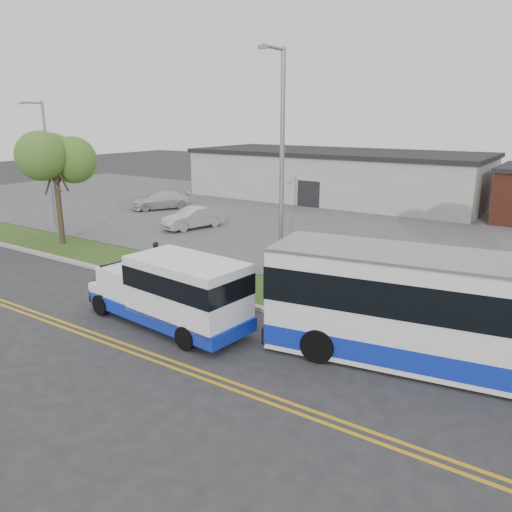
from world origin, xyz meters
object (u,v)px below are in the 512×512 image
Objects in this scene: streetlight_far at (47,161)px; transit_bus at (477,317)px; tree_west at (53,155)px; parked_car_a at (193,218)px; parked_car_b at (161,200)px; shuttle_bus at (175,290)px; pedestrian at (157,258)px; streetlight_near at (281,169)px.

streetlight_far is 27.42m from transit_bus.
tree_west is 1.64× the size of parked_car_a.
shuttle_bus is at bearing -11.72° from parked_car_b.
tree_west is 23.25m from transit_bus.
tree_west reaches higher than transit_bus.
transit_bus reaches higher than pedestrian.
streetlight_far reaches higher than transit_bus.
pedestrian is 10.15m from parked_car_a.
streetlight_near is 19.20m from streetlight_far.
streetlight_near is at bearing -8.05° from streetlight_far.
streetlight_near reaches higher than tree_west.
streetlight_near is 6.17m from shuttle_bus.
transit_bus is at bearing -10.25° from streetlight_far.
transit_bus is at bearing 170.08° from pedestrian.
streetlight_near is 2.03× the size of parked_car_b.
pedestrian is at bearing -43.42° from parked_car_a.
pedestrian reaches higher than parked_car_b.
parked_car_a is at bearing 133.90° from shuttle_bus.
shuttle_bus is 5.98m from pedestrian.
shuttle_bus reaches higher than parked_car_a.
parked_car_a is (7.60, 5.14, -3.68)m from streetlight_far.
streetlight_far reaches higher than parked_car_b.
tree_west reaches higher than shuttle_bus.
pedestrian is at bearing 146.18° from shuttle_bus.
pedestrian is at bearing -172.27° from streetlight_near.
streetlight_near is 8.88m from transit_bus.
transit_bus is 2.94× the size of parked_car_a.
streetlight_far is 19.23m from shuttle_bus.
parked_car_b is at bearing -50.76° from pedestrian.
tree_west is 0.73× the size of streetlight_near.
tree_west is 1.48× the size of parked_car_b.
parked_car_a is (3.60, 7.36, -4.33)m from tree_west.
streetlight_near is at bearing -0.34° from parked_car_b.
streetlight_near reaches higher than pedestrian.
streetlight_near is at bearing -19.38° from parked_car_a.
parked_car_b is at bearing 105.89° from tree_west.
shuttle_bus is 1.47× the size of parked_car_b.
streetlight_near reaches higher than shuttle_bus.
tree_west is at bearing 178.20° from streetlight_near.
tree_west is 4.37× the size of pedestrian.
transit_bus is at bearing 19.81° from shuttle_bus.
streetlight_far is at bearing -19.66° from pedestrian.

